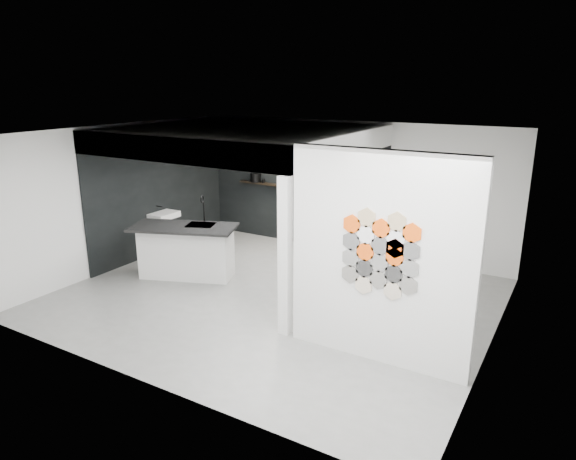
{
  "coord_description": "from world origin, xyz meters",
  "views": [
    {
      "loc": [
        4.35,
        -6.89,
        3.59
      ],
      "look_at": [
        0.1,
        0.3,
        1.15
      ],
      "focal_mm": 32.0,
      "sensor_mm": 36.0,
      "label": 1
    }
  ],
  "objects_px": {
    "kettle": "(335,188)",
    "bottle_dark": "(285,182)",
    "partition_panel": "(380,260)",
    "utensil_cup": "(263,181)",
    "glass_bowl": "(352,191)",
    "wall_basin": "(164,215)",
    "glass_vase": "(352,190)",
    "stockpot": "(256,178)",
    "kitchen_island": "(186,250)"
  },
  "relations": [
    {
      "from": "kitchen_island",
      "to": "glass_bowl",
      "type": "height_order",
      "value": "kitchen_island"
    },
    {
      "from": "glass_vase",
      "to": "partition_panel",
      "type": "bearing_deg",
      "value": -61.77
    },
    {
      "from": "glass_bowl",
      "to": "utensil_cup",
      "type": "height_order",
      "value": "glass_bowl"
    },
    {
      "from": "wall_basin",
      "to": "bottle_dark",
      "type": "height_order",
      "value": "bottle_dark"
    },
    {
      "from": "partition_panel",
      "to": "glass_bowl",
      "type": "distance_m",
      "value": 4.39
    },
    {
      "from": "glass_bowl",
      "to": "bottle_dark",
      "type": "distance_m",
      "value": 1.65
    },
    {
      "from": "partition_panel",
      "to": "wall_basin",
      "type": "height_order",
      "value": "partition_panel"
    },
    {
      "from": "stockpot",
      "to": "utensil_cup",
      "type": "height_order",
      "value": "stockpot"
    },
    {
      "from": "stockpot",
      "to": "kettle",
      "type": "height_order",
      "value": "stockpot"
    },
    {
      "from": "stockpot",
      "to": "glass_bowl",
      "type": "distance_m",
      "value": 2.44
    },
    {
      "from": "partition_panel",
      "to": "kitchen_island",
      "type": "height_order",
      "value": "partition_panel"
    },
    {
      "from": "glass_vase",
      "to": "wall_basin",
      "type": "bearing_deg",
      "value": -148.65
    },
    {
      "from": "stockpot",
      "to": "kettle",
      "type": "relative_size",
      "value": 1.57
    },
    {
      "from": "wall_basin",
      "to": "glass_bowl",
      "type": "height_order",
      "value": "glass_bowl"
    },
    {
      "from": "utensil_cup",
      "to": "glass_bowl",
      "type": "bearing_deg",
      "value": 0.0
    },
    {
      "from": "wall_basin",
      "to": "kettle",
      "type": "xyz_separation_m",
      "value": [
        2.99,
        2.07,
        0.54
      ]
    },
    {
      "from": "glass_vase",
      "to": "utensil_cup",
      "type": "height_order",
      "value": "glass_vase"
    },
    {
      "from": "partition_panel",
      "to": "utensil_cup",
      "type": "relative_size",
      "value": 32.64
    },
    {
      "from": "kitchen_island",
      "to": "glass_vase",
      "type": "relative_size",
      "value": 14.57
    },
    {
      "from": "wall_basin",
      "to": "stockpot",
      "type": "height_order",
      "value": "stockpot"
    },
    {
      "from": "wall_basin",
      "to": "stockpot",
      "type": "xyz_separation_m",
      "value": [
        0.95,
        2.07,
        0.57
      ]
    },
    {
      "from": "kitchen_island",
      "to": "utensil_cup",
      "type": "relative_size",
      "value": 24.45
    },
    {
      "from": "utensil_cup",
      "to": "partition_panel",
      "type": "bearing_deg",
      "value": -41.93
    },
    {
      "from": "glass_vase",
      "to": "kettle",
      "type": "bearing_deg",
      "value": 180.0
    },
    {
      "from": "kettle",
      "to": "bottle_dark",
      "type": "bearing_deg",
      "value": 157.43
    },
    {
      "from": "partition_panel",
      "to": "stockpot",
      "type": "height_order",
      "value": "partition_panel"
    },
    {
      "from": "bottle_dark",
      "to": "glass_bowl",
      "type": "bearing_deg",
      "value": 0.0
    },
    {
      "from": "wall_basin",
      "to": "bottle_dark",
      "type": "xyz_separation_m",
      "value": [
        1.74,
        2.07,
        0.54
      ]
    },
    {
      "from": "kettle",
      "to": "partition_panel",
      "type": "bearing_deg",
      "value": -79.98
    },
    {
      "from": "kitchen_island",
      "to": "kettle",
      "type": "xyz_separation_m",
      "value": [
        1.7,
        2.85,
        0.86
      ]
    },
    {
      "from": "wall_basin",
      "to": "stockpot",
      "type": "relative_size",
      "value": 2.43
    },
    {
      "from": "bottle_dark",
      "to": "kettle",
      "type": "bearing_deg",
      "value": 0.0
    },
    {
      "from": "kitchen_island",
      "to": "bottle_dark",
      "type": "bearing_deg",
      "value": 59.77
    },
    {
      "from": "kettle",
      "to": "bottle_dark",
      "type": "distance_m",
      "value": 1.25
    },
    {
      "from": "glass_bowl",
      "to": "bottle_dark",
      "type": "bearing_deg",
      "value": 180.0
    },
    {
      "from": "partition_panel",
      "to": "bottle_dark",
      "type": "bearing_deg",
      "value": 133.93
    },
    {
      "from": "glass_bowl",
      "to": "utensil_cup",
      "type": "distance_m",
      "value": 2.23
    },
    {
      "from": "glass_vase",
      "to": "glass_bowl",
      "type": "bearing_deg",
      "value": 0.0
    },
    {
      "from": "stockpot",
      "to": "bottle_dark",
      "type": "bearing_deg",
      "value": 0.0
    },
    {
      "from": "partition_panel",
      "to": "kitchen_island",
      "type": "bearing_deg",
      "value": 166.39
    },
    {
      "from": "glass_bowl",
      "to": "glass_vase",
      "type": "bearing_deg",
      "value": 0.0
    },
    {
      "from": "stockpot",
      "to": "bottle_dark",
      "type": "height_order",
      "value": "stockpot"
    },
    {
      "from": "wall_basin",
      "to": "utensil_cup",
      "type": "bearing_deg",
      "value": 60.64
    },
    {
      "from": "wall_basin",
      "to": "bottle_dark",
      "type": "relative_size",
      "value": 4.3
    },
    {
      "from": "stockpot",
      "to": "kitchen_island",
      "type": "bearing_deg",
      "value": -83.23
    },
    {
      "from": "kitchen_island",
      "to": "bottle_dark",
      "type": "xyz_separation_m",
      "value": [
        0.45,
        2.85,
        0.87
      ]
    },
    {
      "from": "stockpot",
      "to": "bottle_dark",
      "type": "distance_m",
      "value": 0.79
    },
    {
      "from": "kettle",
      "to": "glass_vase",
      "type": "distance_m",
      "value": 0.4
    },
    {
      "from": "bottle_dark",
      "to": "utensil_cup",
      "type": "xyz_separation_m",
      "value": [
        -0.58,
        0.0,
        -0.03
      ]
    },
    {
      "from": "bottle_dark",
      "to": "utensil_cup",
      "type": "relative_size",
      "value": 1.63
    }
  ]
}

